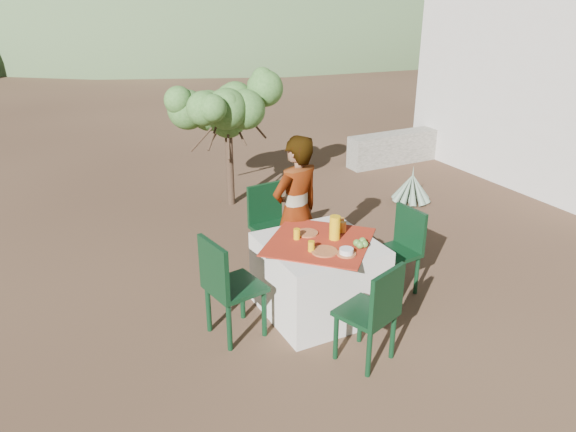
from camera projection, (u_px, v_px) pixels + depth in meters
The scene contains 23 objects.
ground at pixel (344, 290), 5.97m from camera, with size 160.00×160.00×0.00m, color #362218.
table at pixel (318, 277), 5.46m from camera, with size 1.30×1.30×0.76m.
chair_far at pixel (270, 222), 6.34m from camera, with size 0.47×0.47×0.94m.
chair_near at pixel (374, 311), 4.65m from camera, with size 0.55×0.55×0.93m.
chair_left at pixel (227, 284), 4.98m from camera, with size 0.53×0.53×0.99m.
chair_right at pixel (401, 246), 5.80m from camera, with size 0.46×0.46×0.90m.
person at pixel (296, 212), 5.83m from camera, with size 0.60×0.39×1.64m, color #8C6651.
shrub_tree at pixel (230, 114), 7.81m from camera, with size 1.42×1.40×1.67m.
agave at pixel (412, 189), 8.25m from camera, with size 0.58×0.58×0.62m.
stone_wall at pixel (412, 145), 10.16m from camera, with size 2.60×0.35×0.55m, color #9B9587.
hill_near_right at pixel (217, 25), 40.53m from camera, with size 48.00×48.00×20.00m, color #364E2C.
hill_far_right at pixel (334, 13), 55.44m from camera, with size 36.00×36.00×14.00m, color gray.
plate_far at pixel (307, 233), 5.46m from camera, with size 0.21×0.21×0.01m, color brown.
plate_near at pixel (324, 251), 5.09m from camera, with size 0.24×0.24×0.01m, color brown.
glass_far at pixel (297, 234), 5.33m from camera, with size 0.06×0.06×0.10m, color #E4A90E.
glass_near at pixel (311, 246), 5.09m from camera, with size 0.06×0.06×0.10m, color #E4A90E.
juice_pitcher at pixel (335, 228), 5.31m from camera, with size 0.11×0.11×0.23m, color #E4A90E.
bowl_plate at pixel (346, 254), 5.05m from camera, with size 0.18×0.18×0.01m, color brown.
white_bowl at pixel (346, 251), 5.04m from camera, with size 0.13×0.13×0.05m, color silver.
jar_left at pixel (343, 227), 5.48m from camera, with size 0.07×0.07×0.11m, color #C47822.
jar_right at pixel (341, 223), 5.57m from camera, with size 0.07×0.07×0.11m, color #C47822.
napkin_holder at pixel (335, 230), 5.44m from camera, with size 0.06×0.04×0.08m, color silver.
fruit_cluster at pixel (361, 243), 5.18m from camera, with size 0.14×0.13×0.07m.
Camera 1 is at (-2.90, -4.35, 3.05)m, focal length 35.00 mm.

